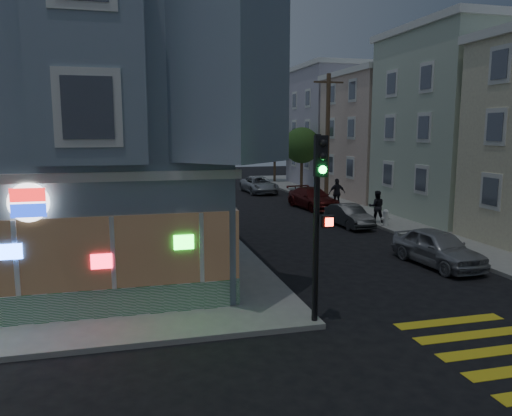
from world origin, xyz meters
name	(u,v)px	position (x,y,z in m)	size (l,w,h in m)	color
ground	(230,379)	(0.00, 0.00, 0.00)	(120.00, 120.00, 0.00)	black
sidewalk_ne	(465,198)	(23.00, 23.00, 0.07)	(24.00, 42.00, 0.15)	gray
corner_building	(14,114)	(-6.00, 10.98, 5.82)	(14.60, 14.60, 11.40)	gray
row_house_b	(496,127)	(19.50, 16.00, 5.40)	(12.00, 8.60, 10.50)	beige
row_house_c	(413,137)	(19.50, 25.00, 4.65)	(12.00, 8.60, 9.00)	#C0A495
row_house_d	(361,128)	(19.50, 34.00, 5.40)	(12.00, 8.60, 10.50)	#ABA3B3
utility_pole	(327,136)	(12.00, 24.00, 4.80)	(2.20, 0.30, 9.00)	#4C3826
street_tree_near	(302,145)	(12.20, 30.00, 3.94)	(3.00, 3.00, 5.30)	#4C3826
street_tree_far	(275,143)	(12.20, 38.00, 3.94)	(3.00, 3.00, 5.30)	#4C3826
pedestrian_a	(377,207)	(11.30, 15.02, 1.03)	(0.86, 0.67, 1.77)	black
pedestrian_b	(337,193)	(11.30, 20.46, 1.11)	(1.13, 0.47, 1.92)	black
parked_car_a	(438,248)	(9.58, 6.79, 0.71)	(1.69, 4.19, 1.43)	#A1A3A8
parked_car_b	(349,216)	(9.63, 14.94, 0.60)	(1.27, 3.65, 1.20)	#333638
parked_car_c	(313,198)	(9.96, 21.41, 0.69)	(1.93, 4.76, 1.38)	#511312
parked_car_d	(259,185)	(8.60, 30.39, 0.68)	(2.24, 4.86, 1.35)	#A4A9AF
traffic_signal	(319,197)	(2.82, 2.20, 3.51)	(0.60, 0.56, 4.96)	black
fire_hydrant	(386,217)	(11.30, 13.99, 0.62)	(0.51, 0.30, 0.89)	white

